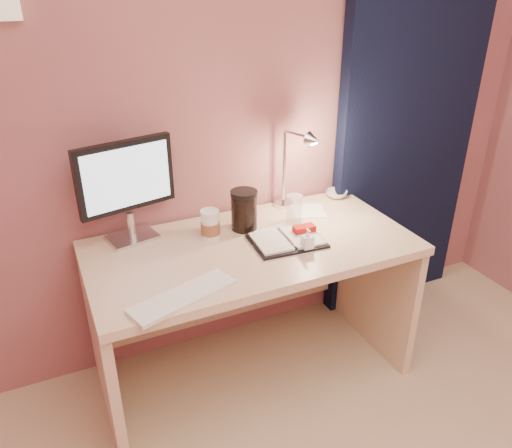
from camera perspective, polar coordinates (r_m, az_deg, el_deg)
name	(u,v)px	position (r m, az deg, el deg)	size (l,w,h in m)	color
room	(395,111)	(2.73, 15.63, 12.30)	(3.50, 3.50, 3.50)	#C6B28E
desk	(246,280)	(2.32, -1.20, -6.36)	(1.40, 0.70, 0.73)	beige
monitor	(125,182)	(2.15, -14.70, 4.62)	(0.41, 0.19, 0.45)	silver
keyboard	(183,296)	(1.82, -8.31, -8.20)	(0.40, 0.12, 0.02)	white
planner	(288,239)	(2.17, 3.72, -1.73)	(0.32, 0.25, 0.05)	black
paper_a	(276,235)	(2.22, 2.30, -1.27)	(0.16, 0.16, 0.00)	white
paper_b	(308,211)	(2.46, 6.01, 1.52)	(0.15, 0.15, 0.00)	white
paper_c	(270,238)	(2.19, 1.60, -1.65)	(0.15, 0.15, 0.00)	white
coffee_cup	(210,226)	(2.17, -5.25, -0.18)	(0.08, 0.08, 0.14)	white
clear_cup	(294,209)	(2.31, 4.37, 1.72)	(0.08, 0.08, 0.13)	white
bowl	(337,194)	(2.63, 9.19, 3.40)	(0.11, 0.11, 0.03)	silver
lotion_bottle	(307,240)	(2.09, 5.90, -1.78)	(0.04, 0.04, 0.10)	white
dark_jar	(244,212)	(2.24, -1.37, 1.37)	(0.12, 0.12, 0.17)	black
desk_lamp	(286,164)	(2.32, 3.44, 6.83)	(0.16, 0.25, 0.41)	silver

